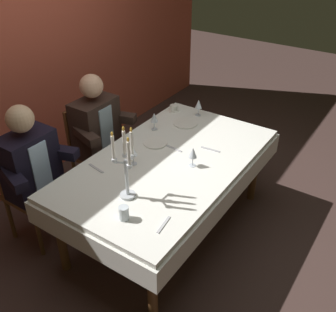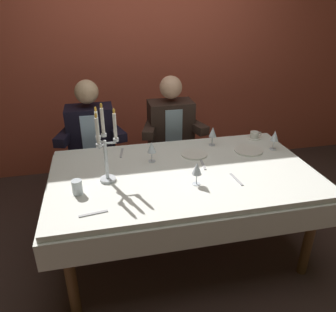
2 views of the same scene
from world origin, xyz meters
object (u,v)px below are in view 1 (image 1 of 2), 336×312
object	(u,v)px
wine_glass_2	(199,105)
seated_diner_1	(95,126)
water_tumbler_0	(124,213)
wine_glass_1	(154,118)
wine_glass_3	(193,153)
dining_table	(168,172)
seated_diner_0	(30,164)
candelabra	(126,167)
dinner_plate_0	(155,143)
coffee_cup_0	(174,108)
dinner_plate_1	(186,123)
wine_glass_0	(133,151)

from	to	relation	value
wine_glass_2	seated_diner_1	xyz separation A→B (m)	(-0.72, 0.68, -0.12)
water_tumbler_0	wine_glass_1	bearing A→B (deg)	26.46
wine_glass_3	dining_table	bearing A→B (deg)	100.55
seated_diner_0	water_tumbler_0	bearing A→B (deg)	-94.88
candelabra	wine_glass_1	distance (m)	1.00
dinner_plate_0	water_tumbler_0	xyz separation A→B (m)	(-0.90, -0.39, 0.04)
candelabra	seated_diner_0	xyz separation A→B (m)	(-0.11, 0.91, -0.25)
wine_glass_1	coffee_cup_0	bearing A→B (deg)	8.72
water_tumbler_0	wine_glass_3	bearing A→B (deg)	-3.49
candelabra	water_tumbler_0	world-z (taller)	candelabra
wine_glass_1	dining_table	bearing A→B (deg)	-132.16
coffee_cup_0	seated_diner_1	world-z (taller)	seated_diner_1
seated_diner_0	seated_diner_1	size ratio (longest dim) A/B	1.00
wine_glass_3	seated_diner_1	bearing A→B (deg)	86.53
seated_diner_0	coffee_cup_0	bearing A→B (deg)	-16.59
wine_glass_1	seated_diner_1	size ratio (longest dim) A/B	0.13
dinner_plate_1	water_tumbler_0	size ratio (longest dim) A/B	2.39
dinner_plate_0	seated_diner_1	distance (m)	0.65
dinner_plate_0	wine_glass_1	distance (m)	0.28
wine_glass_1	seated_diner_0	distance (m)	1.13
seated_diner_0	wine_glass_3	bearing A→B (deg)	-57.53
seated_diner_0	wine_glass_2	bearing A→B (deg)	-24.67
candelabra	coffee_cup_0	bearing A→B (deg)	20.03
wine_glass_1	coffee_cup_0	distance (m)	0.44
dinner_plate_1	seated_diner_1	distance (m)	0.84
coffee_cup_0	dinner_plate_0	bearing A→B (deg)	-160.45
candelabra	seated_diner_1	bearing A→B (deg)	54.50
candelabra	wine_glass_2	distance (m)	1.40
dinner_plate_1	wine_glass_1	bearing A→B (deg)	144.87
wine_glass_0	dining_table	bearing A→B (deg)	-44.95
coffee_cup_0	seated_diner_1	bearing A→B (deg)	147.71
wine_glass_3	seated_diner_0	size ratio (longest dim) A/B	0.13
wine_glass_1	wine_glass_3	xyz separation A→B (m)	(-0.32, -0.59, 0.00)
candelabra	seated_diner_1	xyz separation A→B (m)	(0.65, 0.91, -0.25)
wine_glass_2	candelabra	bearing A→B (deg)	-170.46
wine_glass_1	coffee_cup_0	world-z (taller)	wine_glass_1
seated_diner_1	dining_table	bearing A→B (deg)	-96.65
candelabra	dinner_plate_0	world-z (taller)	candelabra
wine_glass_2	water_tumbler_0	world-z (taller)	wine_glass_2
dinner_plate_1	wine_glass_0	distance (m)	0.82
wine_glass_2	coffee_cup_0	xyz separation A→B (m)	(-0.05, 0.25, -0.09)
wine_glass_1	wine_glass_3	distance (m)	0.68
wine_glass_2	seated_diner_0	size ratio (longest dim) A/B	0.13
wine_glass_0	wine_glass_3	distance (m)	0.46
dinner_plate_1	wine_glass_1	world-z (taller)	wine_glass_1
wine_glass_0	wine_glass_2	bearing A→B (deg)	0.45
dinner_plate_0	seated_diner_1	world-z (taller)	seated_diner_1
candelabra	wine_glass_3	bearing A→B (deg)	-16.89
wine_glass_1	dinner_plate_1	bearing A→B (deg)	-35.13
wine_glass_2	wine_glass_3	distance (m)	0.89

